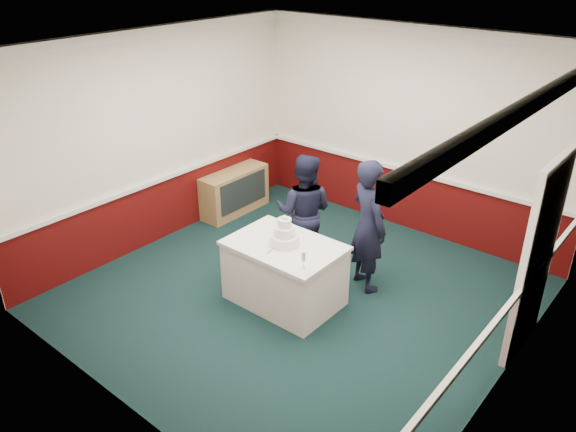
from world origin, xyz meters
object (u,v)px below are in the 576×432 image
Objects in this scene: cake_table at (285,273)px; person_man at (304,212)px; champagne_flute at (304,257)px; sideboard at (235,192)px; wedding_cake at (284,236)px; person_woman at (368,226)px; cake_knife at (271,250)px.

person_man is at bearing 113.47° from cake_table.
champagne_flute is at bearing 103.14° from person_man.
cake_table is (2.23, -1.42, 0.05)m from sideboard.
person_woman is (0.56, 0.92, -0.05)m from wedding_cake.
sideboard is at bearing -42.34° from person_man.
wedding_cake reaches higher than cake_knife.
person_woman is at bearing 58.54° from wedding_cake.
cake_table is at bearing 66.47° from cake_knife.
cake_table is at bearing -32.48° from sideboard.
sideboard is 2.77m from cake_knife.
champagne_flute is at bearing -23.59° from cake_knife.
person_woman reaches higher than cake_knife.
sideboard is at bearing 147.52° from wedding_cake.
person_man is at bearing 32.55° from person_woman.
person_man is 0.93m from person_woman.
wedding_cake is (0.00, 0.00, 0.50)m from cake_table.
sideboard is 0.76× the size of person_man.
cake_table is 0.44m from cake_knife.
cake_knife is 0.55m from champagne_flute.
sideboard is at bearing 16.49° from person_woman.
cake_table is 0.78m from champagne_flute.
wedding_cake is at bearing 150.75° from champagne_flute.
cake_knife is (2.20, -1.62, 0.44)m from sideboard.
cake_knife is 1.27m from person_woman.
cake_knife is (-0.03, -0.20, 0.39)m from cake_table.
sideboard is at bearing 147.52° from cake_table.
cake_knife is at bearing -36.36° from sideboard.
champagne_flute reaches higher than cake_knife.
wedding_cake is at bearing 85.18° from person_woman.
champagne_flute is 1.41m from person_man.
person_woman is (0.06, 1.20, -0.07)m from champagne_flute.
wedding_cake reaches higher than sideboard.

